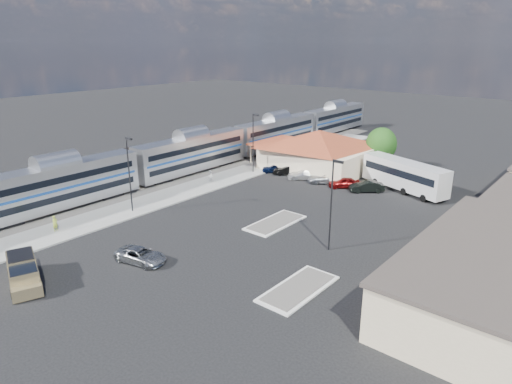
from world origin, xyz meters
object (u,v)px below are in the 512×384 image
Objects in this scene: station_depot at (318,150)px; suv at (141,255)px; pickup_truck at (24,274)px; coach_bus at (404,174)px.

station_depot is 37.57m from suv.
coach_bus is (13.99, 43.92, 1.34)m from pickup_truck.
station_depot is 1.43× the size of coach_bus.
station_depot is at bearing 20.72° from pickup_truck.
coach_bus reaches higher than suv.
pickup_truck is at bearing -178.36° from coach_bus.
pickup_truck is 9.53m from suv.
coach_bus is at bearing -7.23° from station_depot.
suv is 36.72m from coach_bus.
pickup_truck is at bearing 142.28° from suv.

